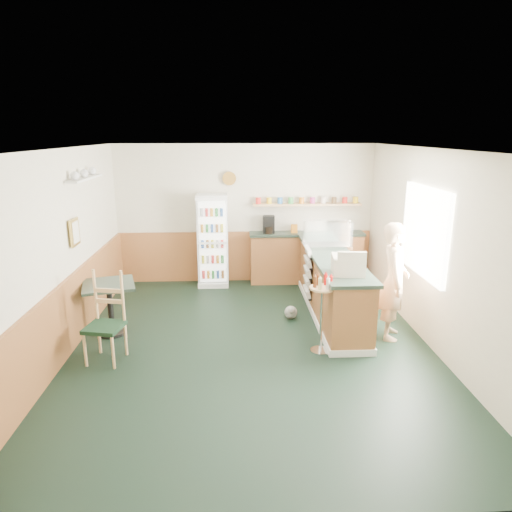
{
  "coord_description": "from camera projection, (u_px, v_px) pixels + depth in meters",
  "views": [
    {
      "loc": [
        -0.21,
        -5.86,
        2.9
      ],
      "look_at": [
        0.1,
        0.6,
        1.14
      ],
      "focal_mm": 32.0,
      "sensor_mm": 36.0,
      "label": 1
    }
  ],
  "objects": [
    {
      "name": "ground",
      "position": [
        251.0,
        346.0,
        6.42
      ],
      "size": [
        6.0,
        6.0,
        0.0
      ],
      "primitive_type": "plane",
      "color": "black",
      "rests_on": "ground"
    },
    {
      "name": "room_envelope",
      "position": [
        233.0,
        229.0,
        6.71
      ],
      "size": [
        5.04,
        6.02,
        2.72
      ],
      "color": "beige",
      "rests_on": "ground"
    },
    {
      "name": "service_counter",
      "position": [
        331.0,
        288.0,
        7.39
      ],
      "size": [
        0.68,
        3.01,
        1.01
      ],
      "color": "#AA6636",
      "rests_on": "ground"
    },
    {
      "name": "back_counter",
      "position": [
        306.0,
        255.0,
        9.03
      ],
      "size": [
        2.24,
        0.42,
        1.69
      ],
      "color": "#AA6636",
      "rests_on": "ground"
    },
    {
      "name": "drinks_fridge",
      "position": [
        213.0,
        240.0,
        8.8
      ],
      "size": [
        0.58,
        0.52,
        1.77
      ],
      "color": "white",
      "rests_on": "ground"
    },
    {
      "name": "display_case",
      "position": [
        327.0,
        234.0,
        7.7
      ],
      "size": [
        0.8,
        0.42,
        0.45
      ],
      "color": "silver",
      "rests_on": "service_counter"
    },
    {
      "name": "cash_register",
      "position": [
        348.0,
        265.0,
        6.3
      ],
      "size": [
        0.47,
        0.49,
        0.25
      ],
      "primitive_type": "cube",
      "rotation": [
        0.0,
        0.0,
        -0.11
      ],
      "color": "beige",
      "rests_on": "service_counter"
    },
    {
      "name": "shopkeeper",
      "position": [
        394.0,
        281.0,
        6.49
      ],
      "size": [
        0.56,
        0.66,
        1.7
      ],
      "primitive_type": "imported",
      "rotation": [
        0.0,
        0.0,
        1.28
      ],
      "color": "tan",
      "rests_on": "ground"
    },
    {
      "name": "condiment_stand",
      "position": [
        322.0,
        303.0,
        6.07
      ],
      "size": [
        0.35,
        0.35,
        1.08
      ],
      "rotation": [
        0.0,
        0.0,
        -0.02
      ],
      "color": "silver",
      "rests_on": "ground"
    },
    {
      "name": "newspaper_rack",
      "position": [
        308.0,
        272.0,
        7.56
      ],
      "size": [
        0.09,
        0.43,
        0.86
      ],
      "color": "black",
      "rests_on": "ground"
    },
    {
      "name": "cafe_table",
      "position": [
        110.0,
        299.0,
        6.66
      ],
      "size": [
        0.88,
        0.88,
        0.79
      ],
      "rotation": [
        0.0,
        0.0,
        0.27
      ],
      "color": "black",
      "rests_on": "ground"
    },
    {
      "name": "cafe_chair",
      "position": [
        105.0,
        314.0,
        5.93
      ],
      "size": [
        0.52,
        0.52,
        1.19
      ],
      "rotation": [
        0.0,
        0.0,
        -0.2
      ],
      "color": "black",
      "rests_on": "ground"
    },
    {
      "name": "dog_doorstop",
      "position": [
        291.0,
        312.0,
        7.31
      ],
      "size": [
        0.21,
        0.27,
        0.25
      ],
      "rotation": [
        0.0,
        0.0,
        0.31
      ],
      "color": "gray",
      "rests_on": "ground"
    }
  ]
}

